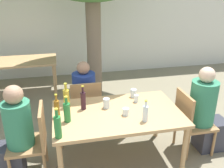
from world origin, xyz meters
TOP-DOWN VIEW (x-y plane):
  - ground_plane at (0.00, 0.00)m, footprint 30.00×30.00m
  - cafe_building_wall at (0.00, 3.48)m, footprint 10.00×0.08m
  - dining_table_front at (0.00, 0.00)m, footprint 1.56×0.98m
  - dining_table_back at (-1.43, 2.50)m, footprint 1.44×0.79m
  - patio_chair_0 at (-1.01, 0.00)m, footprint 0.44×0.44m
  - patio_chair_1 at (1.01, 0.00)m, footprint 0.44×0.44m
  - patio_chair_2 at (-0.31, 0.72)m, footprint 0.44×0.44m
  - person_seated_0 at (-1.24, -0.00)m, footprint 0.56×0.32m
  - person_seated_1 at (1.24, -0.00)m, footprint 0.57×0.34m
  - person_seated_2 at (-0.31, 0.96)m, footprint 0.35×0.57m
  - wine_bottle_0 at (-0.39, 0.17)m, footprint 0.06×0.06m
  - green_bottle_1 at (-0.71, -0.39)m, footprint 0.07×0.07m
  - water_bottle_2 at (0.26, -0.27)m, footprint 0.06×0.06m
  - green_bottle_3 at (-0.60, -0.09)m, footprint 0.08×0.08m
  - amber_bottle_4 at (-0.71, 0.04)m, footprint 0.06×0.06m
  - oil_cruet_5 at (-0.59, 0.27)m, footprint 0.08×0.08m
  - drinking_glass_0 at (0.08, -0.10)m, footprint 0.08×0.08m
  - drinking_glass_1 at (-0.11, 0.14)m, footprint 0.08×0.08m
  - drinking_glass_2 at (0.32, 0.37)m, footprint 0.08×0.08m
  - drinking_glass_3 at (0.31, 0.21)m, footprint 0.06×0.06m

SIDE VIEW (x-z plane):
  - ground_plane at x=0.00m, z-range 0.00..0.00m
  - patio_chair_0 at x=-1.01m, z-range 0.05..0.94m
  - patio_chair_1 at x=1.01m, z-range 0.05..0.94m
  - patio_chair_2 at x=-0.31m, z-range 0.05..0.94m
  - person_seated_2 at x=-0.31m, z-range -0.06..1.07m
  - person_seated_0 at x=-1.24m, z-range -0.07..1.12m
  - person_seated_1 at x=1.24m, z-range -0.06..1.16m
  - dining_table_back at x=-1.43m, z-range 0.28..1.01m
  - dining_table_front at x=0.00m, z-range 0.29..1.02m
  - drinking_glass_0 at x=0.08m, z-range 0.73..0.82m
  - drinking_glass_3 at x=0.31m, z-range 0.73..0.83m
  - drinking_glass_2 at x=0.32m, z-range 0.73..0.84m
  - drinking_glass_1 at x=-0.11m, z-range 0.73..0.86m
  - water_bottle_2 at x=0.26m, z-range 0.70..0.96m
  - amber_bottle_4 at x=-0.71m, z-range 0.70..0.99m
  - wine_bottle_0 at x=-0.39m, z-range 0.69..1.01m
  - green_bottle_3 at x=-0.60m, z-range 0.69..1.01m
  - oil_cruet_5 at x=-0.59m, z-range 0.69..1.02m
  - green_bottle_1 at x=-0.71m, z-range 0.69..1.03m
  - cafe_building_wall at x=0.00m, z-range 0.00..2.80m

